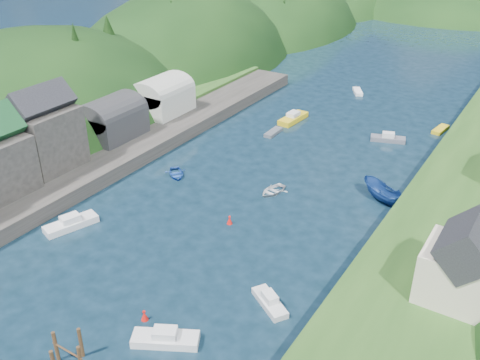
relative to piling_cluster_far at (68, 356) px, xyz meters
The scene contains 12 objects.
ground 50.97m from the piling_cluster_far, 91.80° to the left, with size 600.00×600.00×0.00m, color black.
hillside_left 89.57m from the piling_cluster_far, 121.54° to the left, with size 44.00×245.56×52.00m.
far_hills 175.35m from the piling_cluster_far, 90.13° to the left, with size 103.00×68.00×44.00m.
hill_trees 65.98m from the piling_cluster_far, 90.77° to the left, with size 91.95×149.01×12.51m.
quay_left 33.07m from the piling_cluster_far, 140.74° to the left, with size 12.00×110.00×2.00m, color #2D2B28.
terrace_left_grass 38.74m from the piling_cluster_far, 147.30° to the left, with size 12.00×110.00×2.50m, color #234719.
boat_sheds 48.70m from the piling_cluster_far, 124.65° to the left, with size 7.00×21.00×7.50m.
terrace_right 47.14m from the piling_cluster_far, 60.24° to the left, with size 16.00×120.00×2.40m, color #234719.
piling_cluster_far is the anchor object (origin of this frame).
channel_buoy_near 7.71m from the piling_cluster_far, 78.54° to the left, with size 0.70×0.70×1.10m.
channel_buoy_far 25.30m from the piling_cluster_far, 91.73° to the left, with size 0.70×0.70×1.10m.
moored_boats 24.51m from the piling_cluster_far, 93.93° to the left, with size 34.62×96.77×2.45m.
Camera 1 is at (30.39, -20.24, 34.57)m, focal length 40.00 mm.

